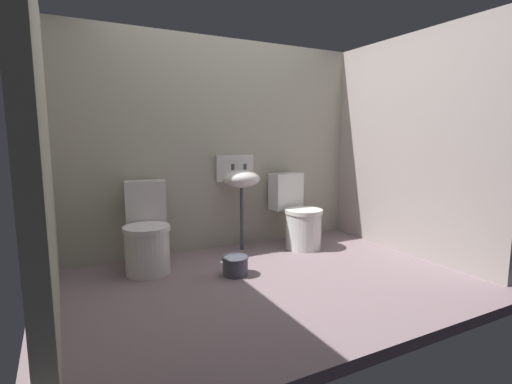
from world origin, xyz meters
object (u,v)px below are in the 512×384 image
Objects in this scene: toilet_left at (147,235)px; toilet_right at (298,217)px; bucket at (235,265)px; sink at (240,178)px.

toilet_right is at bearing -168.09° from toilet_left.
toilet_right is at bearing 26.70° from bucket.
sink is at bearing -157.51° from toilet_left.
toilet_left is at bearing -7.01° from toilet_right.
sink is 4.23× the size of bucket.
toilet_left is 0.79× the size of sink.
sink reaches higher than toilet_left.
toilet_right is (1.60, -0.00, 0.00)m from toilet_left.
bucket is (-0.37, -0.67, -0.67)m from sink.
toilet_left is 1.60m from toilet_right.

